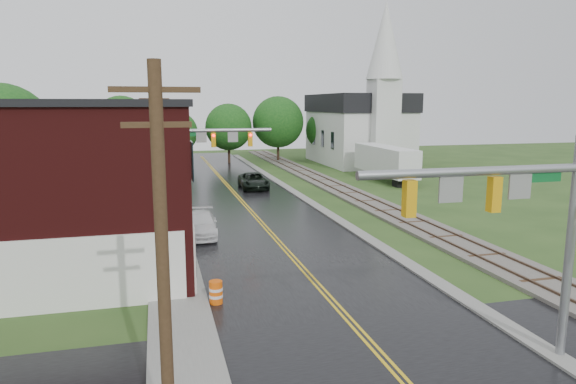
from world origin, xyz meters
name	(u,v)px	position (x,y,z in m)	size (l,w,h in m)	color
main_road	(244,204)	(0.00, 30.00, 0.00)	(10.00, 90.00, 0.02)	black
cross_road	(402,380)	(0.00, 2.00, 0.00)	(60.00, 9.00, 0.02)	black
curb_right	(292,191)	(5.40, 35.00, 0.00)	(0.80, 70.00, 0.12)	gray
sidewalk_left	(168,222)	(-6.20, 25.00, 0.00)	(2.40, 50.00, 0.12)	gray
brick_building	(33,190)	(-12.48, 15.00, 4.15)	(14.30, 10.30, 8.30)	#410E0E
yellow_house	(94,177)	(-11.00, 26.00, 3.20)	(8.00, 7.00, 6.40)	tan
darkred_building	(119,174)	(-10.00, 35.00, 2.20)	(7.00, 6.00, 4.40)	#3F0F0C
church	(361,121)	(20.00, 53.74, 5.83)	(10.40, 18.40, 20.00)	silver
railroad	(338,188)	(10.00, 35.00, 0.11)	(3.20, 80.00, 0.30)	#59544C
traffic_signal_near	(515,211)	(3.47, 2.00, 4.97)	(7.34, 0.30, 7.20)	gray
traffic_signal_far	(203,147)	(-3.47, 27.00, 4.97)	(7.34, 0.43, 7.20)	gray
utility_pole_a	(163,266)	(-6.80, 0.00, 4.72)	(1.80, 0.28, 9.00)	#382616
utility_pole_b	(157,159)	(-6.80, 22.00, 4.72)	(1.80, 0.28, 9.00)	#382616
utility_pole_c	(156,137)	(-6.80, 44.00, 4.72)	(1.80, 0.28, 9.00)	#382616
tree_left_b	(4,136)	(-17.85, 31.90, 5.72)	(7.60, 7.60, 9.69)	black
tree_left_c	(77,143)	(-13.85, 39.90, 4.51)	(6.00, 6.00, 7.65)	black
tree_left_e	(136,135)	(-8.85, 45.90, 4.81)	(6.40, 6.40, 8.16)	black
suv_dark	(254,181)	(2.17, 37.37, 0.76)	(2.52, 5.47, 1.52)	black
pickup_white	(201,225)	(-4.33, 20.62, 0.71)	(1.99, 4.88, 1.42)	white
semi_trailer	(386,160)	(16.80, 39.14, 2.18)	(2.53, 11.39, 3.64)	black
construction_barrel	(216,292)	(-4.70, 9.31, 0.48)	(0.54, 0.54, 0.97)	#E8560A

